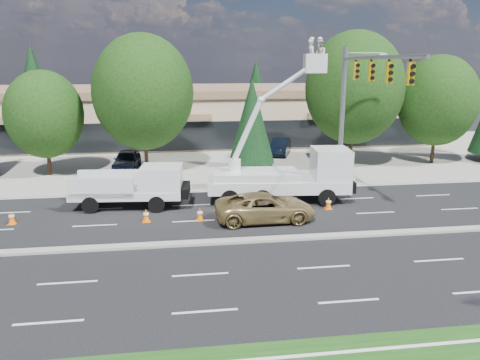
{
  "coord_description": "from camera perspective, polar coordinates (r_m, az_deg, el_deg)",
  "views": [
    {
      "loc": [
        -0.78,
        -20.05,
        8.09
      ],
      "look_at": [
        2.31,
        2.16,
        2.4
      ],
      "focal_mm": 35.0,
      "sensor_mm": 36.0,
      "label": 1
    }
  ],
  "objects": [
    {
      "name": "ground",
      "position": [
        21.63,
        -5.34,
        -7.79
      ],
      "size": [
        140.0,
        140.0,
        0.0
      ],
      "primitive_type": "plane",
      "color": "black",
      "rests_on": "ground"
    },
    {
      "name": "concrete_apron",
      "position": [
        40.86,
        -6.69,
        2.73
      ],
      "size": [
        140.0,
        22.0,
        0.01
      ],
      "primitive_type": "cube",
      "color": "gray",
      "rests_on": "ground"
    },
    {
      "name": "road_median",
      "position": [
        21.61,
        -5.34,
        -7.64
      ],
      "size": [
        120.0,
        0.55,
        0.12
      ],
      "primitive_type": "cube",
      "color": "gray",
      "rests_on": "ground"
    },
    {
      "name": "strip_mall",
      "position": [
        50.3,
        -7.07,
        8.13
      ],
      "size": [
        50.4,
        15.4,
        5.5
      ],
      "color": "tan",
      "rests_on": "ground"
    },
    {
      "name": "tree_front_c",
      "position": [
        36.42,
        -22.75,
        7.38
      ],
      "size": [
        5.46,
        5.46,
        7.57
      ],
      "color": "#332114",
      "rests_on": "ground"
    },
    {
      "name": "tree_front_d",
      "position": [
        35.18,
        -11.73,
        10.42
      ],
      "size": [
        7.3,
        7.3,
        10.12
      ],
      "color": "#332114",
      "rests_on": "ground"
    },
    {
      "name": "tree_front_e",
      "position": [
        35.78,
        1.44,
        7.25
      ],
      "size": [
        3.54,
        3.54,
        6.97
      ],
      "color": "#332114",
      "rests_on": "ground"
    },
    {
      "name": "tree_front_f",
      "position": [
        37.71,
        13.77,
        10.84
      ],
      "size": [
        7.53,
        7.53,
        10.45
      ],
      "color": "#332114",
      "rests_on": "ground"
    },
    {
      "name": "tree_front_g",
      "position": [
        40.85,
        22.96,
        8.9
      ],
      "size": [
        6.25,
        6.25,
        8.68
      ],
      "color": "#332114",
      "rests_on": "ground"
    },
    {
      "name": "tree_back_a",
      "position": [
        64.44,
        -23.86,
        10.77
      ],
      "size": [
        5.22,
        5.22,
        10.29
      ],
      "color": "#332114",
      "rests_on": "ground"
    },
    {
      "name": "tree_back_b",
      "position": [
        62.18,
        -11.12,
        11.68
      ],
      "size": [
        5.29,
        5.29,
        10.42
      ],
      "color": "#332114",
      "rests_on": "ground"
    },
    {
      "name": "tree_back_c",
      "position": [
        63.08,
        1.96,
        11.01
      ],
      "size": [
        4.3,
        4.3,
        8.47
      ],
      "color": "#332114",
      "rests_on": "ground"
    },
    {
      "name": "tree_back_d",
      "position": [
        66.16,
        12.47,
        11.45
      ],
      "size": [
        4.96,
        4.96,
        9.78
      ],
      "color": "#332114",
      "rests_on": "ground"
    },
    {
      "name": "signal_mast",
      "position": [
        29.24,
        14.0,
        9.84
      ],
      "size": [
        2.76,
        10.16,
        9.0
      ],
      "color": "gray",
      "rests_on": "ground"
    },
    {
      "name": "utility_pickup",
      "position": [
        27.25,
        -12.6,
        -1.24
      ],
      "size": [
        6.37,
        2.89,
        2.37
      ],
      "rotation": [
        0.0,
        0.0,
        -0.1
      ],
      "color": "silver",
      "rests_on": "ground"
    },
    {
      "name": "bucket_truck",
      "position": [
        27.69,
        6.12,
        1.37
      ],
      "size": [
        8.47,
        3.37,
        9.4
      ],
      "rotation": [
        0.0,
        0.0,
        -0.1
      ],
      "color": "silver",
      "rests_on": "ground"
    },
    {
      "name": "traffic_cone_a",
      "position": [
        26.7,
        -26.07,
        -4.14
      ],
      "size": [
        0.4,
        0.4,
        0.7
      ],
      "color": "#FF6B08",
      "rests_on": "ground"
    },
    {
      "name": "traffic_cone_b",
      "position": [
        24.8,
        -11.37,
        -4.26
      ],
      "size": [
        0.4,
        0.4,
        0.7
      ],
      "color": "#FF6B08",
      "rests_on": "ground"
    },
    {
      "name": "traffic_cone_c",
      "position": [
        24.61,
        -4.91,
        -4.17
      ],
      "size": [
        0.4,
        0.4,
        0.7
      ],
      "color": "#FF6B08",
      "rests_on": "ground"
    },
    {
      "name": "traffic_cone_d",
      "position": [
        26.85,
        10.73,
        -2.79
      ],
      "size": [
        0.4,
        0.4,
        0.7
      ],
      "color": "#FF6B08",
      "rests_on": "ground"
    },
    {
      "name": "minivan",
      "position": [
        24.42,
        3.11,
        -3.32
      ],
      "size": [
        5.28,
        2.51,
        1.46
      ],
      "primitive_type": "imported",
      "rotation": [
        0.0,
        0.0,
        1.59
      ],
      "color": "#A78D51",
      "rests_on": "ground"
    },
    {
      "name": "parked_car_west",
      "position": [
        36.98,
        -13.64,
        2.39
      ],
      "size": [
        2.1,
        4.55,
        1.51
      ],
      "primitive_type": "imported",
      "rotation": [
        0.0,
        0.0,
        -0.07
      ],
      "color": "black",
      "rests_on": "ground"
    },
    {
      "name": "parked_car_east",
      "position": [
        42.06,
        4.93,
        4.07
      ],
      "size": [
        2.85,
        4.52,
        1.41
      ],
      "primitive_type": "imported",
      "rotation": [
        0.0,
        0.0,
        -0.35
      ],
      "color": "black",
      "rests_on": "ground"
    }
  ]
}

